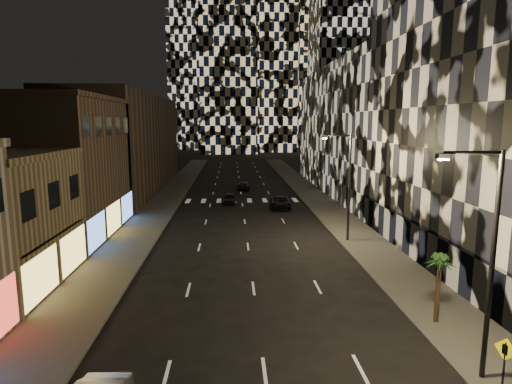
{
  "coord_description": "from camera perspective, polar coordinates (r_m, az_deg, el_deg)",
  "views": [
    {
      "loc": [
        -1.26,
        -5.06,
        10.15
      ],
      "look_at": [
        0.17,
        20.2,
        6.0
      ],
      "focal_mm": 30.0,
      "sensor_mm": 36.0,
      "label": 1
    }
  ],
  "objects": [
    {
      "name": "sidewalk_left",
      "position": [
        56.65,
        -12.06,
        -1.14
      ],
      "size": [
        4.0,
        120.0,
        0.15
      ],
      "primitive_type": "cube",
      "color": "#47443F",
      "rests_on": "ground"
    },
    {
      "name": "sidewalk_right",
      "position": [
        57.09,
        8.19,
        -0.95
      ],
      "size": [
        4.0,
        120.0,
        0.15
      ],
      "primitive_type": "cube",
      "color": "#47443F",
      "rests_on": "ground"
    },
    {
      "name": "curb_left",
      "position": [
        56.37,
        -9.95,
        -1.13
      ],
      "size": [
        0.2,
        120.0,
        0.15
      ],
      "primitive_type": "cube",
      "color": "#4C4C47",
      "rests_on": "ground"
    },
    {
      "name": "curb_right",
      "position": [
        56.72,
        6.11,
        -0.97
      ],
      "size": [
        0.2,
        120.0,
        0.15
      ],
      "primitive_type": "cube",
      "color": "#4C4C47",
      "rests_on": "ground"
    },
    {
      "name": "retail_brown",
      "position": [
        41.85,
        -25.34,
        2.73
      ],
      "size": [
        10.0,
        15.0,
        12.0
      ],
      "primitive_type": "cube",
      "color": "#4F3E2C",
      "rests_on": "ground"
    },
    {
      "name": "retail_filler_left",
      "position": [
        67.01,
        -16.92,
        6.22
      ],
      "size": [
        10.0,
        40.0,
        14.0
      ],
      "primitive_type": "cube",
      "color": "#4F3E2C",
      "rests_on": "ground"
    },
    {
      "name": "midrise_base",
      "position": [
        33.65,
        20.78,
        -6.2
      ],
      "size": [
        0.6,
        25.0,
        3.0
      ],
      "primitive_type": "cube",
      "color": "#383838",
      "rests_on": "ground"
    },
    {
      "name": "midrise_filler_right",
      "position": [
        65.61,
        15.82,
        7.96
      ],
      "size": [
        16.0,
        40.0,
        18.0
      ],
      "primitive_type": "cube",
      "color": "#232326",
      "rests_on": "ground"
    },
    {
      "name": "tower_center_low",
      "position": [
        149.79,
        -3.74,
        23.73
      ],
      "size": [
        18.0,
        18.0,
        95.0
      ],
      "primitive_type": "cube",
      "color": "black",
      "rests_on": "ground"
    },
    {
      "name": "streetlight_near",
      "position": [
        18.5,
        28.45,
        -6.87
      ],
      "size": [
        2.55,
        0.25,
        9.0
      ],
      "color": "black",
      "rests_on": "sidewalk_right"
    },
    {
      "name": "streetlight_far",
      "position": [
        36.67,
        12.0,
        1.59
      ],
      "size": [
        2.55,
        0.25,
        9.0
      ],
      "color": "black",
      "rests_on": "sidewalk_right"
    },
    {
      "name": "car_dark_midlane",
      "position": [
        53.76,
        -3.54,
        -0.88
      ],
      "size": [
        1.87,
        3.97,
        1.31
      ],
      "primitive_type": "imported",
      "rotation": [
        0.0,
        0.0,
        -0.09
      ],
      "color": "black",
      "rests_on": "ground"
    },
    {
      "name": "car_dark_oncoming",
      "position": [
        64.82,
        -1.63,
        0.85
      ],
      "size": [
        2.25,
        4.41,
        1.23
      ],
      "primitive_type": "imported",
      "rotation": [
        0.0,
        0.0,
        3.01
      ],
      "color": "black",
      "rests_on": "ground"
    },
    {
      "name": "car_dark_rightlane",
      "position": [
        50.95,
        3.31,
        -1.41
      ],
      "size": [
        2.58,
        5.06,
        1.37
      ],
      "primitive_type": "imported",
      "rotation": [
        0.0,
        0.0,
        -0.06
      ],
      "color": "black",
      "rests_on": "ground"
    },
    {
      "name": "ped_sign",
      "position": [
        18.44,
        30.22,
        -18.79
      ],
      "size": [
        0.37,
        0.79,
        2.52
      ],
      "rotation": [
        0.0,
        0.0,
        0.4
      ],
      "color": "black",
      "rests_on": "sidewalk_right"
    },
    {
      "name": "palm_tree",
      "position": [
        23.38,
        23.28,
        -9.04
      ],
      "size": [
        1.82,
        1.79,
        3.56
      ],
      "color": "#47331E",
      "rests_on": "sidewalk_right"
    }
  ]
}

